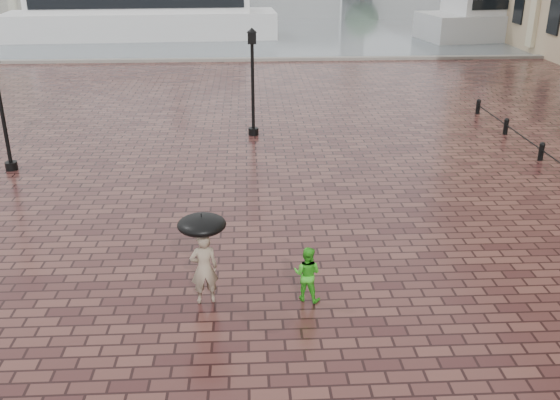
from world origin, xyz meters
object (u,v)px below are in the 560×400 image
(child_pedestrian, at_px, (307,274))
(ferry_far, at_px, (548,10))
(ferry_near, at_px, (141,11))
(street_lamps, at_px, (69,77))
(adult_pedestrian, at_px, (204,268))

(child_pedestrian, bearing_deg, ferry_far, -98.18)
(child_pedestrian, distance_m, ferry_near, 44.26)
(street_lamps, height_order, ferry_near, ferry_near)
(child_pedestrian, bearing_deg, ferry_near, -54.32)
(street_lamps, xyz_separation_m, child_pedestrian, (9.07, -14.88, -1.65))
(adult_pedestrian, xyz_separation_m, ferry_near, (-7.79, 43.02, 1.37))
(street_lamps, relative_size, adult_pedestrian, 8.77)
(ferry_near, bearing_deg, adult_pedestrian, -82.69)
(ferry_far, bearing_deg, adult_pedestrian, -132.64)
(adult_pedestrian, relative_size, ferry_near, 0.08)
(street_lamps, distance_m, ferry_near, 28.18)
(adult_pedestrian, distance_m, ferry_far, 50.08)
(street_lamps, xyz_separation_m, adult_pedestrian, (6.68, -14.86, -1.44))
(street_lamps, relative_size, ferry_far, 0.67)
(street_lamps, bearing_deg, adult_pedestrian, -65.78)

